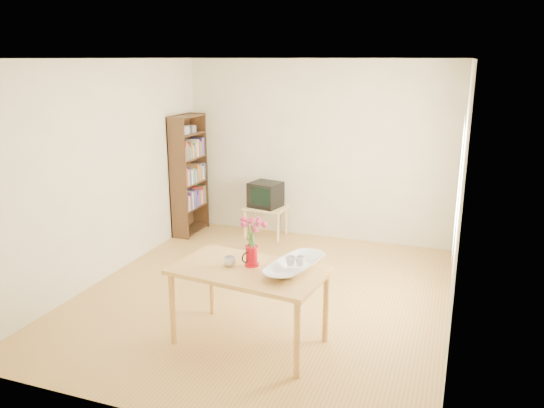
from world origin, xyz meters
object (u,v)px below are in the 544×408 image
at_px(pitcher, 252,257).
at_px(bowl, 295,245).
at_px(mug, 230,261).
at_px(television, 266,194).
at_px(table, 249,277).

distance_m(pitcher, bowl, 0.43).
xyz_separation_m(mug, bowl, (0.60, 0.10, 0.19)).
distance_m(mug, bowl, 0.63).
relative_size(mug, bowl, 0.22).
xyz_separation_m(pitcher, mug, (-0.19, -0.07, -0.04)).
height_order(bowl, television, bowl).
relative_size(table, pitcher, 7.44).
height_order(mug, television, mug).
distance_m(table, bowl, 0.52).
distance_m(pitcher, television, 3.06).
relative_size(table, bowl, 2.92).
relative_size(table, television, 2.95).
bearing_deg(television, mug, -63.67).
distance_m(mug, television, 3.07).
xyz_separation_m(pitcher, television, (-0.94, 2.91, -0.19)).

